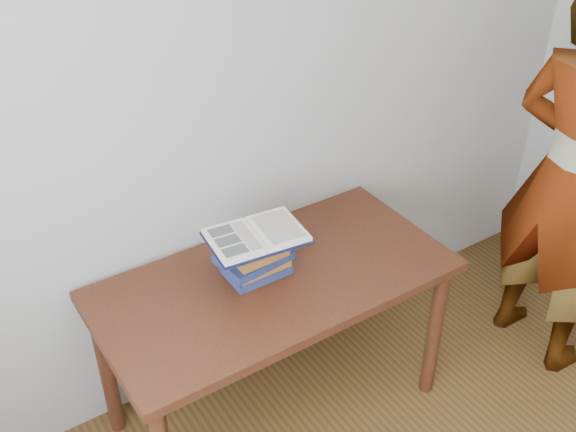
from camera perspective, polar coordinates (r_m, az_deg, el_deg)
desk at (r=2.58m, az=-1.11°, el=-6.88°), size 1.34×0.67×0.72m
book_stack at (r=2.47m, az=-2.75°, el=-3.29°), size 0.27×0.21×0.18m
open_book at (r=2.39m, az=-2.69°, el=-1.69°), size 0.36×0.27×0.03m
reader at (r=2.99m, az=22.94°, el=2.64°), size 0.42×0.64×1.75m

